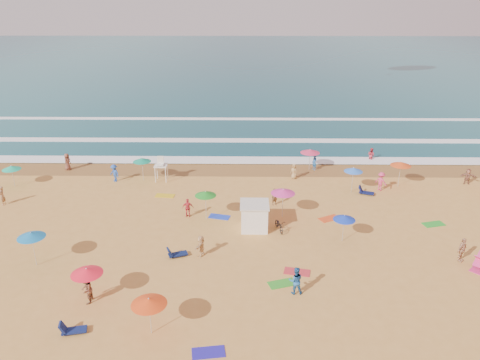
{
  "coord_description": "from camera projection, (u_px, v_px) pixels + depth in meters",
  "views": [
    {
      "loc": [
        -1.41,
        -32.26,
        17.31
      ],
      "look_at": [
        -1.91,
        6.0,
        1.5
      ],
      "focal_mm": 35.0,
      "sensor_mm": 36.0,
      "label": 1
    }
  ],
  "objects": [
    {
      "name": "cabana",
      "position": [
        254.0,
        217.0,
        35.87
      ],
      "size": [
        2.0,
        2.0,
        2.0
      ],
      "primitive_type": "cube",
      "color": "white",
      "rests_on": "ground"
    },
    {
      "name": "lifeguard_stand",
      "position": [
        161.0,
        170.0,
        44.83
      ],
      "size": [
        1.2,
        1.2,
        2.1
      ],
      "primitive_type": null,
      "color": "white",
      "rests_on": "ground"
    },
    {
      "name": "ground",
      "position": [
        263.0,
        227.0,
        36.41
      ],
      "size": [
        220.0,
        220.0,
        0.0
      ],
      "primitive_type": "plane",
      "color": "gold",
      "rests_on": "ground"
    },
    {
      "name": "wet_sand",
      "position": [
        259.0,
        169.0,
        47.96
      ],
      "size": [
        220.0,
        220.0,
        0.0
      ],
      "primitive_type": "plane",
      "color": "olive",
      "rests_on": "ground"
    },
    {
      "name": "towels",
      "position": [
        305.0,
        240.0,
        34.48
      ],
      "size": [
        52.02,
        20.45,
        0.03
      ],
      "color": "#DF1B4D",
      "rests_on": "ground"
    },
    {
      "name": "beach_umbrellas",
      "position": [
        279.0,
        194.0,
        37.0
      ],
      "size": [
        49.89,
        26.55,
        0.78
      ],
      "color": "#1676BD",
      "rests_on": "ground"
    },
    {
      "name": "ocean",
      "position": [
        252.0,
        64.0,
        114.03
      ],
      "size": [
        220.0,
        140.0,
        0.18
      ],
      "primitive_type": "cube",
      "color": "#0C4756",
      "rests_on": "ground"
    },
    {
      "name": "loungers",
      "position": [
        366.0,
        250.0,
        32.88
      ],
      "size": [
        51.37,
        19.44,
        0.34
      ],
      "color": "#0F1F4C",
      "rests_on": "ground"
    },
    {
      "name": "beachgoers",
      "position": [
        271.0,
        197.0,
        39.62
      ],
      "size": [
        48.18,
        26.01,
        2.05
      ],
      "color": "#D03440",
      "rests_on": "ground"
    },
    {
      "name": "cabana_roof",
      "position": [
        255.0,
        204.0,
        35.46
      ],
      "size": [
        2.2,
        2.2,
        0.12
      ],
      "primitive_type": "cube",
      "color": "silver",
      "rests_on": "cabana"
    },
    {
      "name": "surf_foam",
      "position": [
        258.0,
        142.0,
        56.07
      ],
      "size": [
        200.0,
        18.7,
        0.05
      ],
      "color": "white",
      "rests_on": "ground"
    },
    {
      "name": "bicycle",
      "position": [
        279.0,
        225.0,
        35.77
      ],
      "size": [
        1.03,
        1.87,
        0.93
      ],
      "primitive_type": "imported",
      "rotation": [
        0.0,
        0.0,
        0.25
      ],
      "color": "black",
      "rests_on": "ground"
    }
  ]
}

